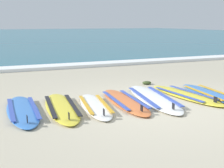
% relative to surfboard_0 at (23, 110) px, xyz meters
% --- Properties ---
extents(ground_plane, '(80.00, 80.00, 0.00)m').
position_rel_surfboard_0_xyz_m(ground_plane, '(2.49, -0.64, -0.04)').
color(ground_plane, '#B7AD93').
extents(sea, '(80.00, 60.00, 0.10)m').
position_rel_surfboard_0_xyz_m(sea, '(2.49, 34.79, 0.01)').
color(sea, '#23667A').
rests_on(sea, ground).
extents(wave_foam_strip, '(80.00, 0.80, 0.11)m').
position_rel_surfboard_0_xyz_m(wave_foam_strip, '(2.49, 5.19, 0.02)').
color(wave_foam_strip, white).
rests_on(wave_foam_strip, ground).
extents(surfboard_0, '(0.69, 2.26, 0.18)m').
position_rel_surfboard_0_xyz_m(surfboard_0, '(0.00, 0.00, 0.00)').
color(surfboard_0, '#3875CC').
rests_on(surfboard_0, ground).
extents(surfboard_1, '(0.84, 2.33, 0.18)m').
position_rel_surfboard_0_xyz_m(surfboard_1, '(0.69, -0.09, -0.00)').
color(surfboard_1, yellow).
rests_on(surfboard_1, ground).
extents(surfboard_2, '(0.81, 2.02, 0.18)m').
position_rel_surfboard_0_xyz_m(surfboard_2, '(1.31, -0.24, 0.00)').
color(surfboard_2, white).
rests_on(surfboard_2, ground).
extents(surfboard_3, '(0.80, 2.30, 0.18)m').
position_rel_surfboard_0_xyz_m(surfboard_3, '(1.97, -0.15, -0.00)').
color(surfboard_3, orange).
rests_on(surfboard_3, ground).
extents(surfboard_4, '(1.12, 2.67, 0.18)m').
position_rel_surfboard_0_xyz_m(surfboard_4, '(2.64, -0.14, -0.00)').
color(surfboard_4, white).
rests_on(surfboard_4, ground).
extents(surfboard_5, '(0.70, 2.28, 0.18)m').
position_rel_surfboard_0_xyz_m(surfboard_5, '(3.43, -0.18, -0.00)').
color(surfboard_5, yellow).
rests_on(surfboard_5, ground).
extents(surfboard_6, '(0.82, 2.23, 0.18)m').
position_rel_surfboard_0_xyz_m(surfboard_6, '(4.00, -0.30, 0.00)').
color(surfboard_6, '#3875CC').
rests_on(surfboard_6, ground).
extents(seaweed_clump_near_shoreline, '(0.25, 0.20, 0.09)m').
position_rel_surfboard_0_xyz_m(seaweed_clump_near_shoreline, '(3.33, 1.34, 0.01)').
color(seaweed_clump_near_shoreline, '#384723').
rests_on(seaweed_clump_near_shoreline, ground).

